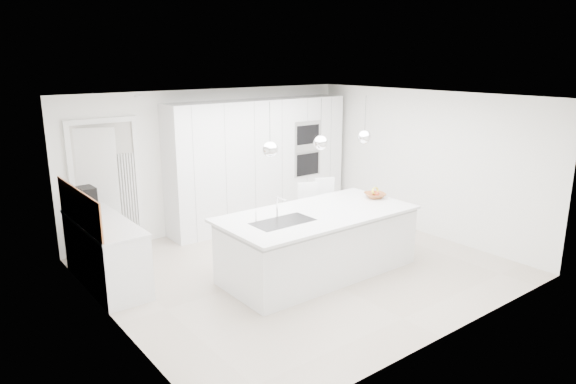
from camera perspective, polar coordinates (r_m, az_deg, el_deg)
floor at (r=7.71m, az=1.38°, el=-8.38°), size 5.50×5.50×0.00m
wall_back at (r=9.34m, az=-8.29°, el=3.59°), size 5.50×0.00×5.50m
wall_left at (r=6.04m, az=-19.31°, el=-3.23°), size 0.00×5.00×5.00m
ceiling at (r=7.12m, az=1.50°, el=10.48°), size 5.50×5.50×0.00m
tall_cabinets at (r=9.53m, az=-3.19°, el=3.32°), size 3.60×0.60×2.30m
oven_stack at (r=9.78m, az=2.19°, el=4.83°), size 0.62×0.04×1.05m
doorway_frame at (r=8.60m, az=-19.49°, el=0.40°), size 1.11×0.08×2.13m
hallway_door at (r=8.49m, az=-20.96°, el=-0.05°), size 0.76×0.38×2.00m
radiator at (r=8.73m, az=-17.39°, el=-0.40°), size 0.32×0.04×1.40m
left_base_cabinets at (r=7.47m, az=-19.60°, el=-6.51°), size 0.60×1.80×0.86m
left_worktop at (r=7.32m, az=-19.90°, el=-3.22°), size 0.62×1.82×0.04m
oak_backsplash at (r=7.17m, az=-22.26°, el=-1.56°), size 0.02×1.80×0.50m
island_base at (r=7.40m, az=3.47°, el=-5.84°), size 2.80×1.20×0.86m
island_worktop at (r=7.29m, az=3.27°, el=-2.42°), size 2.84×1.40×0.04m
island_sink at (r=6.88m, az=-0.57°, el=-3.96°), size 0.84×0.44×0.18m
island_tap at (r=7.00m, az=-1.24°, el=-1.68°), size 0.02×0.02×0.30m
pendant_left at (r=6.50m, az=-2.00°, el=4.75°), size 0.20×0.20×0.20m
pendant_mid at (r=7.02m, az=3.66°, el=5.47°), size 0.20×0.20×0.20m
pendant_right at (r=7.61m, az=8.50°, el=6.04°), size 0.20×0.20×0.20m
fruit_bowl at (r=8.12m, az=9.63°, el=-0.38°), size 0.43×0.43×0.08m
espresso_machine at (r=7.91m, az=-21.42°, el=-0.66°), size 0.21×0.32×0.34m
bar_stool_left at (r=8.36m, az=2.74°, el=-2.69°), size 0.51×0.58×1.06m
bar_stool_right at (r=8.62m, az=4.63°, el=-2.12°), size 0.53×0.59×1.07m
apple_a at (r=8.17m, az=9.54°, el=-0.09°), size 0.07×0.07×0.07m
apple_b at (r=8.13m, az=9.89°, el=-0.19°), size 0.07×0.07×0.07m
apple_c at (r=8.07m, az=9.86°, el=-0.28°), size 0.08×0.08×0.08m
banana_bunch at (r=8.09m, az=9.66°, el=0.14°), size 0.24×0.17×0.22m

